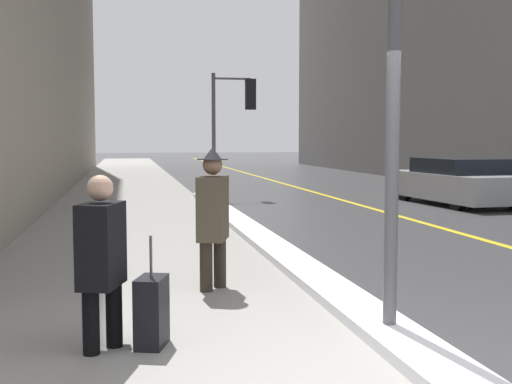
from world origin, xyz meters
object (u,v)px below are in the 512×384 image
(parked_car_silver, at_px, (457,182))
(rolling_suitcase, at_px, (152,312))
(pedestrian_trailing, at_px, (213,213))
(traffic_light_near, at_px, (237,109))
(pedestrian_with_shoulder_bag, at_px, (102,255))

(parked_car_silver, relative_size, rolling_suitcase, 4.66)
(pedestrian_trailing, height_order, rolling_suitcase, pedestrian_trailing)
(traffic_light_near, xyz_separation_m, pedestrian_trailing, (-2.25, -11.47, -1.75))
(traffic_light_near, distance_m, pedestrian_with_shoulder_bag, 13.98)
(rolling_suitcase, bearing_deg, pedestrian_with_shoulder_bag, -69.55)
(pedestrian_with_shoulder_bag, distance_m, parked_car_silver, 13.79)
(parked_car_silver, bearing_deg, rolling_suitcase, 136.57)
(pedestrian_with_shoulder_bag, distance_m, rolling_suitcase, 0.64)
(traffic_light_near, relative_size, parked_car_silver, 0.83)
(pedestrian_with_shoulder_bag, distance_m, pedestrian_trailing, 2.29)
(pedestrian_trailing, bearing_deg, parked_car_silver, 155.51)
(pedestrian_with_shoulder_bag, relative_size, parked_car_silver, 0.33)
(parked_car_silver, bearing_deg, pedestrian_with_shoulder_bag, 135.34)
(traffic_light_near, bearing_deg, parked_car_silver, -27.25)
(pedestrian_trailing, height_order, parked_car_silver, pedestrian_trailing)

